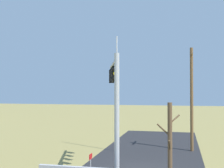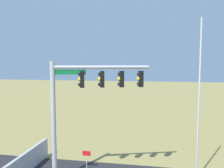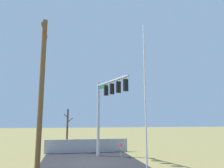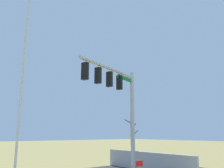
% 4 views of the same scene
% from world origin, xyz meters
% --- Properties ---
extents(ground_plane, '(160.00, 160.00, 0.00)m').
position_xyz_m(ground_plane, '(0.00, 0.00, 0.00)').
color(ground_plane, olive).
extents(sidewalk_corner, '(6.00, 6.00, 0.01)m').
position_xyz_m(sidewalk_corner, '(3.88, -0.96, 0.00)').
color(sidewalk_corner, '#B7B5AD').
rests_on(sidewalk_corner, ground_plane).
extents(retaining_fence, '(0.20, 8.69, 1.38)m').
position_xyz_m(retaining_fence, '(5.11, -0.10, 0.69)').
color(retaining_fence, '#A8A8AD').
rests_on(retaining_fence, ground_plane).
extents(signal_mast, '(5.55, 1.83, 7.14)m').
position_xyz_m(signal_mast, '(1.20, -1.46, 5.10)').
color(signal_mast, '#B2B5BA').
rests_on(signal_mast, ground_plane).
extents(flagpole, '(0.10, 0.10, 9.64)m').
position_xyz_m(flagpole, '(-5.47, -2.77, 4.82)').
color(flagpole, silver).
rests_on(flagpole, ground_plane).
extents(utility_pole, '(1.90, 0.26, 8.67)m').
position_xyz_m(utility_pole, '(-6.93, 3.33, 4.50)').
color(utility_pole, brown).
rests_on(utility_pole, ground_plane).
extents(bare_tree, '(1.27, 1.02, 4.56)m').
position_xyz_m(bare_tree, '(5.62, 2.00, 2.34)').
color(bare_tree, brown).
rests_on(bare_tree, ground_plane).
extents(open_sign, '(0.56, 0.04, 1.22)m').
position_xyz_m(open_sign, '(1.49, -2.89, 0.91)').
color(open_sign, silver).
rests_on(open_sign, ground_plane).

